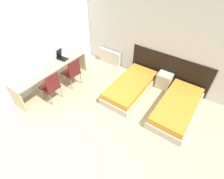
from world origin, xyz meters
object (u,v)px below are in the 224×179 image
Objects in this scene: chair_near_notebook at (51,86)px; laptop at (62,57)px; bed_near_door at (177,107)px; nightstand at (164,81)px; chair_near_laptop at (72,72)px; bed_near_window at (131,87)px.

chair_near_notebook is 2.81× the size of laptop.
bed_near_door is 3.97× the size of nightstand.
laptop is (-3.65, -0.67, 0.64)m from bed_near_door.
laptop reaches higher than chair_near_laptop.
chair_near_laptop and chair_near_notebook have the same top height.
bed_near_window is 1.47m from bed_near_door.
chair_near_laptop is (-2.43, -1.57, 0.27)m from nightstand.
chair_near_laptop is 0.84m from chair_near_notebook.
laptop is at bearing -162.84° from bed_near_window.
chair_near_notebook is (0.00, -0.84, 0.00)m from chair_near_laptop.
laptop reaches higher than nightstand.
laptop is at bearing -152.97° from nightstand.
bed_near_door is at bearing 4.90° from laptop.
chair_near_laptop is 2.81× the size of laptop.
chair_near_notebook is at bearing -135.15° from nightstand.
nightstand is 1.49× the size of laptop.
chair_near_laptop is (-1.69, -0.76, 0.33)m from bed_near_window.
bed_near_door is at bearing 19.91° from chair_near_laptop.
laptop is (-0.49, 0.09, 0.31)m from chair_near_laptop.
chair_near_laptop is 0.58m from laptop.
chair_near_laptop reaches higher than bed_near_door.
bed_near_door is 1.10m from nightstand.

